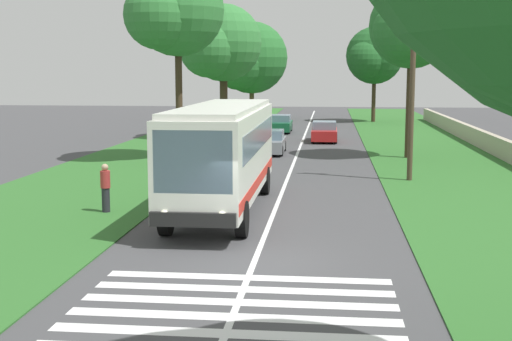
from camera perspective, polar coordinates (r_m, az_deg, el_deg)
The scene contains 16 objects.
ground at distance 17.93m, azimuth -0.23°, elevation -7.71°, with size 160.00×160.00×0.00m, color #424244.
grass_verge_left at distance 34.04m, azimuth -11.26°, elevation -0.25°, with size 120.00×8.00×0.04m, color #2D6628.
grass_verge_right at distance 33.12m, azimuth 16.97°, elevation -0.68°, with size 120.00×8.00×0.04m, color #2D6628.
centre_line at distance 32.57m, azimuth 2.66°, elevation -0.51°, with size 110.00×0.16×0.01m, color silver.
coach_bus at distance 24.38m, azimuth -2.69°, elevation 1.65°, with size 11.16×2.62×3.73m.
zebra_crossing at distance 14.27m, azimuth -1.96°, elevation -11.91°, with size 5.85×6.80×0.01m.
trailing_car_0 at distance 41.70m, azimuth 1.13°, elevation 2.32°, with size 4.30×1.78×1.43m.
trailing_car_1 at distance 49.04m, azimuth 5.63°, elevation 3.15°, with size 4.30×1.78×1.43m.
trailing_car_2 at distance 56.17m, azimuth 2.00°, elevation 3.82°, with size 4.30×1.78×1.43m.
roadside_tree_left_0 at distance 70.41m, azimuth -0.57°, elevation 9.06°, with size 8.94×7.32×9.80m.
roadside_tree_left_1 at distance 51.15m, azimuth -2.91°, elevation 10.19°, with size 7.16×5.73×9.70m.
roadside_tree_left_2 at distance 38.40m, azimuth -6.71°, elevation 12.75°, with size 6.24×5.09×10.67m.
roadside_tree_right_0 at distance 68.46m, azimuth 9.58°, elevation 9.17°, with size 6.49×5.48×9.11m.
roadside_tree_right_2 at distance 40.17m, azimuth 12.46°, elevation 11.31°, with size 5.58×4.71×9.70m.
utility_pole at distance 31.67m, azimuth 12.70°, elevation 6.99°, with size 0.24×1.40×8.37m.
pedestrian at distance 24.64m, azimuth -12.25°, elevation -1.36°, with size 0.34×0.34×1.69m.
Camera 1 is at (-17.14, -1.89, 4.90)m, focal length 48.75 mm.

